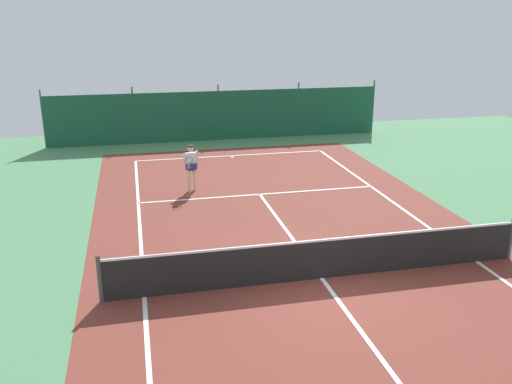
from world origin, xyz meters
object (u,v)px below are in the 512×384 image
Objects in this scene: tennis_net at (322,259)px; tennis_ball_near_player at (305,247)px; parked_car at (261,113)px; tennis_player at (191,165)px.

tennis_net is 1.79m from tennis_ball_near_player.
tennis_player is at bearing -114.96° from parked_car.
tennis_net is 17.80m from parked_car.
tennis_ball_near_player is at bearing -98.45° from parked_car.
parked_car is at bearing -135.36° from tennis_player.
parked_car is (4.91, 10.26, -0.12)m from tennis_player.
tennis_ball_near_player is (2.38, -5.62, -0.93)m from tennis_player.
tennis_net is at bearing 87.13° from tennis_player.
tennis_player is (-2.23, 7.33, 0.45)m from tennis_net.
tennis_player reaches higher than tennis_ball_near_player.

